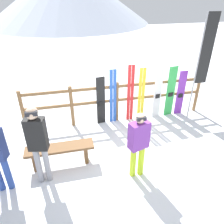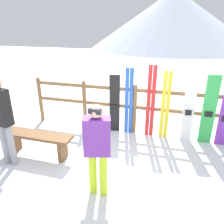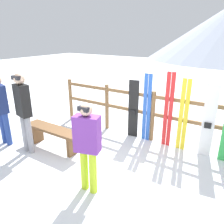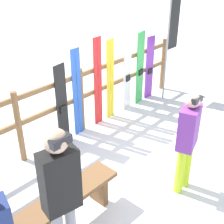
{
  "view_description": "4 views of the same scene",
  "coord_description": "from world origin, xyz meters",
  "views": [
    {
      "loc": [
        -1.45,
        -3.82,
        3.57
      ],
      "look_at": [
        -0.38,
        0.77,
        0.87
      ],
      "focal_mm": 35.0,
      "sensor_mm": 36.0,
      "label": 1
    },
    {
      "loc": [
        0.86,
        -3.21,
        2.58
      ],
      "look_at": [
        -0.36,
        0.98,
        0.81
      ],
      "focal_mm": 35.0,
      "sensor_mm": 36.0,
      "label": 2
    },
    {
      "loc": [
        1.83,
        -2.9,
        2.49
      ],
      "look_at": [
        -0.7,
        1.02,
        0.82
      ],
      "focal_mm": 35.0,
      "sensor_mm": 36.0,
      "label": 3
    },
    {
      "loc": [
        -3.41,
        -2.19,
        3.17
      ],
      "look_at": [
        -0.2,
        0.77,
        0.81
      ],
      "focal_mm": 50.0,
      "sensor_mm": 36.0,
      "label": 4
    }
  ],
  "objects": [
    {
      "name": "ground_plane",
      "position": [
        0.0,
        0.0,
        0.0
      ],
      "size": [
        40.0,
        40.0,
        0.0
      ],
      "primitive_type": "plane",
      "color": "white"
    },
    {
      "name": "ski_pair_blue",
      "position": [
        -0.13,
        1.68,
        0.82
      ],
      "size": [
        0.19,
        0.02,
        1.65
      ],
      "color": "blue",
      "rests_on": "ground"
    },
    {
      "name": "ski_pair_red",
      "position": [
        0.39,
        1.68,
        0.87
      ],
      "size": [
        0.19,
        0.02,
        1.73
      ],
      "color": "red",
      "rests_on": "ground"
    },
    {
      "name": "person_black",
      "position": [
        -2.07,
        -0.28,
        1.06
      ],
      "size": [
        0.4,
        0.27,
        1.76
      ],
      "color": "gray",
      "rests_on": "ground"
    },
    {
      "name": "person_purple",
      "position": [
        -0.14,
        -0.55,
        0.89
      ],
      "size": [
        0.45,
        0.33,
        1.54
      ],
      "color": "#B7D826",
      "rests_on": "ground"
    },
    {
      "name": "bench",
      "position": [
        -1.72,
        0.15,
        0.37
      ],
      "size": [
        1.51,
        0.36,
        0.5
      ],
      "color": "brown",
      "rests_on": "ground"
    },
    {
      "name": "ski_pair_yellow",
      "position": [
        0.73,
        1.68,
        0.81
      ],
      "size": [
        0.2,
        0.02,
        1.63
      ],
      "color": "yellow",
      "rests_on": "ground"
    },
    {
      "name": "fence",
      "position": [
        0.0,
        1.73,
        0.73
      ],
      "size": [
        5.39,
        0.1,
        1.24
      ],
      "color": "brown",
      "rests_on": "ground"
    },
    {
      "name": "snowboard_black_stripe",
      "position": [
        -0.49,
        1.68,
        0.73
      ],
      "size": [
        0.26,
        0.08,
        1.46
      ],
      "color": "black",
      "rests_on": "ground"
    },
    {
      "name": "snowboard_white",
      "position": [
        1.25,
        1.68,
        0.78
      ],
      "size": [
        0.25,
        0.08,
        1.57
      ],
      "color": "white",
      "rests_on": "ground"
    },
    {
      "name": "snowboard_green",
      "position": [
        1.67,
        1.68,
        0.79
      ],
      "size": [
        0.29,
        0.09,
        1.6
      ],
      "color": "green",
      "rests_on": "ground"
    },
    {
      "name": "rental_flag",
      "position": [
        2.33,
        1.38,
        1.88
      ],
      "size": [
        0.4,
        0.04,
        3.05
      ],
      "color": "#99999E",
      "rests_on": "ground"
    },
    {
      "name": "snowboard_purple",
      "position": [
        2.02,
        1.68,
        0.71
      ],
      "size": [
        0.25,
        0.06,
        1.43
      ],
      "color": "purple",
      "rests_on": "ground"
    }
  ]
}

